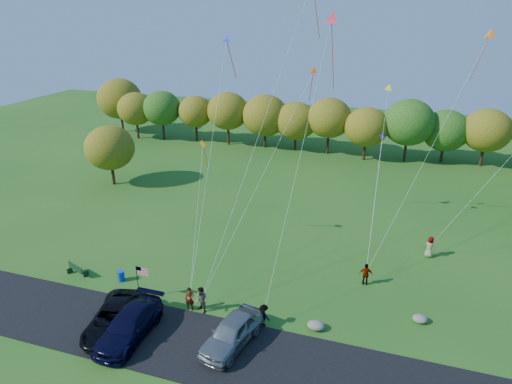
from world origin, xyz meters
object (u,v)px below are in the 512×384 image
at_px(flyer_d, 366,274).
at_px(minivan_navy, 129,325).
at_px(flyer_b, 201,300).
at_px(flyer_e, 430,247).
at_px(flyer_c, 264,315).
at_px(flyer_a, 190,299).
at_px(trash_barrel, 121,276).
at_px(minivan_dark, 114,318).
at_px(park_bench, 76,269).
at_px(minivan_silver, 232,332).

bearing_deg(flyer_d, minivan_navy, 32.71).
height_order(flyer_b, flyer_e, flyer_b).
bearing_deg(flyer_c, flyer_a, 25.74).
bearing_deg(trash_barrel, flyer_a, -13.75).
distance_m(minivan_navy, trash_barrel, 6.77).
bearing_deg(minivan_dark, flyer_d, 22.19).
distance_m(flyer_b, flyer_e, 19.51).
distance_m(minivan_navy, park_bench, 9.27).
relative_size(minivan_dark, trash_barrel, 7.02).
height_order(flyer_d, flyer_e, flyer_e).
bearing_deg(flyer_c, flyer_d, -104.63).
height_order(park_bench, trash_barrel, park_bench).
bearing_deg(flyer_d, flyer_b, 28.47).
bearing_deg(flyer_e, trash_barrel, 53.04).
bearing_deg(minivan_dark, flyer_c, 8.12).
xyz_separation_m(flyer_b, flyer_e, (14.86, 12.64, -0.04)).
bearing_deg(flyer_d, minivan_silver, 47.00).
height_order(flyer_a, flyer_c, flyer_a).
bearing_deg(minivan_navy, minivan_silver, 11.46).
relative_size(minivan_navy, flyer_b, 3.02).
relative_size(flyer_d, flyer_e, 0.95).
relative_size(minivan_silver, flyer_d, 2.95).
height_order(flyer_e, trash_barrel, flyer_e).
xyz_separation_m(flyer_d, trash_barrel, (-17.68, -5.26, -0.46)).
bearing_deg(trash_barrel, minivan_navy, -51.90).
bearing_deg(minivan_navy, minivan_dark, 165.13).
xyz_separation_m(flyer_a, flyer_d, (11.13, 6.86, 0.01)).
height_order(minivan_silver, flyer_d, minivan_silver).
relative_size(flyer_d, park_bench, 1.00).
distance_m(minivan_dark, flyer_c, 9.61).
bearing_deg(park_bench, flyer_a, 13.68).
height_order(minivan_navy, park_bench, minivan_navy).
distance_m(flyer_e, trash_barrel, 24.87).
bearing_deg(flyer_a, flyer_e, 24.78).
distance_m(flyer_b, flyer_d, 12.34).
xyz_separation_m(minivan_navy, flyer_a, (2.38, 3.71, -0.04)).
bearing_deg(trash_barrel, flyer_e, 26.35).
xyz_separation_m(flyer_a, trash_barrel, (-6.55, 1.60, -0.45)).
xyz_separation_m(flyer_d, park_bench, (-21.37, -5.68, -0.34)).
height_order(flyer_a, flyer_d, flyer_d).
distance_m(flyer_d, flyer_e, 7.39).
height_order(flyer_b, park_bench, flyer_b).
relative_size(minivan_navy, minivan_silver, 1.13).
bearing_deg(park_bench, minivan_dark, -14.56).
bearing_deg(minivan_silver, flyer_b, 153.97).
bearing_deg(minivan_navy, flyer_c, 25.58).
xyz_separation_m(minivan_dark, flyer_e, (19.43, 16.01, 0.05)).
relative_size(minivan_dark, minivan_navy, 1.00).
xyz_separation_m(minivan_dark, minivan_navy, (1.32, -0.34, 0.04)).
height_order(flyer_d, trash_barrel, flyer_d).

